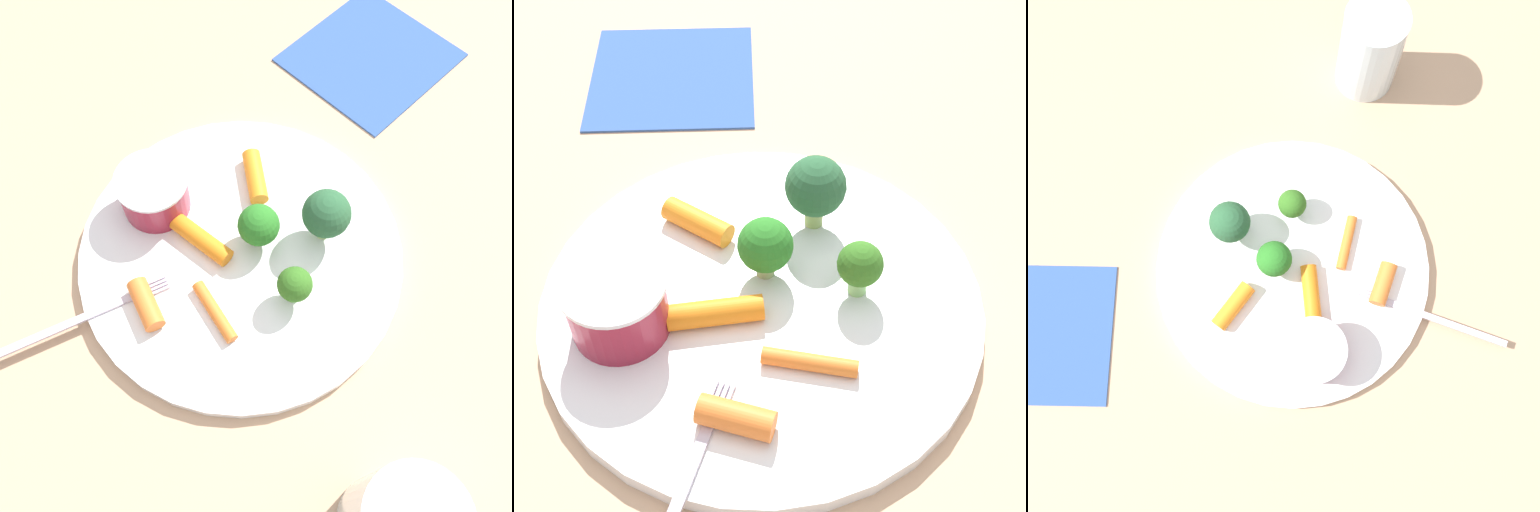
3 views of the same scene
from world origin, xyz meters
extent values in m
plane|color=tan|center=(0.00, 0.00, 0.00)|extent=(2.40, 2.40, 0.00)
cylinder|color=white|center=(0.00, 0.00, 0.01)|extent=(0.28, 0.28, 0.01)
cylinder|color=maroon|center=(0.08, 0.04, 0.03)|extent=(0.06, 0.06, 0.04)
cylinder|color=silver|center=(0.08, 0.04, 0.05)|extent=(0.06, 0.06, 0.00)
cylinder|color=#98B073|center=(0.00, -0.02, 0.02)|extent=(0.01, 0.01, 0.01)
sphere|color=#277122|center=(0.00, -0.02, 0.04)|extent=(0.04, 0.04, 0.04)
cylinder|color=#8BC673|center=(-0.06, -0.01, 0.02)|extent=(0.01, 0.01, 0.01)
sphere|color=#31671E|center=(-0.06, -0.01, 0.04)|extent=(0.03, 0.03, 0.03)
cylinder|color=#99B567|center=(-0.03, -0.07, 0.02)|extent=(0.01, 0.01, 0.02)
sphere|color=#285733|center=(-0.03, -0.07, 0.05)|extent=(0.04, 0.04, 0.04)
cylinder|color=orange|center=(-0.04, 0.05, 0.02)|extent=(0.06, 0.01, 0.01)
cylinder|color=orange|center=(0.05, -0.05, 0.02)|extent=(0.05, 0.04, 0.02)
cylinder|color=orange|center=(0.00, 0.09, 0.02)|extent=(0.05, 0.02, 0.02)
cylinder|color=orange|center=(0.02, 0.02, 0.02)|extent=(0.06, 0.03, 0.02)
cube|color=#BFB3C8|center=(0.02, 0.08, 0.01)|extent=(0.01, 0.03, 0.00)
cube|color=#BFB3C8|center=(0.01, 0.08, 0.01)|extent=(0.01, 0.03, 0.00)
cube|color=#BFB3C8|center=(0.01, 0.08, 0.01)|extent=(0.01, 0.03, 0.00)
cube|color=#BFB3C8|center=(0.01, 0.08, 0.01)|extent=(0.01, 0.03, 0.00)
cube|color=#315395|center=(0.12, -0.25, 0.00)|extent=(0.17, 0.18, 0.00)
camera|label=1|loc=(-0.19, 0.12, 0.47)|focal=40.62mm
camera|label=2|loc=(-0.05, 0.29, 0.38)|focal=50.78mm
camera|label=3|loc=(0.13, 0.02, 0.64)|focal=43.27mm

